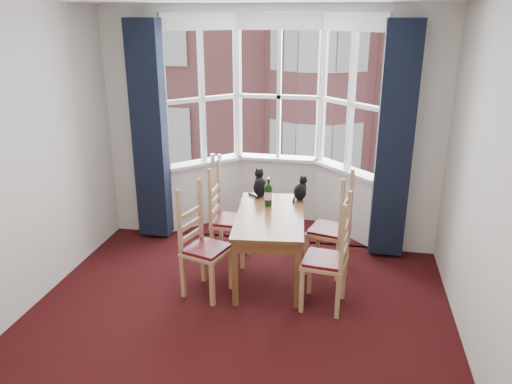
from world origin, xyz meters
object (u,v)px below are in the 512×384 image
(dining_table, at_px, (270,223))
(chair_right_near, at_px, (334,263))
(cat_right, at_px, (300,190))
(candle_tall, at_px, (213,158))
(wine_bottle, at_px, (268,194))
(cat_left, at_px, (260,185))
(chair_left_far, at_px, (223,221))
(candle_short, at_px, (219,158))
(chair_right_far, at_px, (336,232))
(chair_left_near, at_px, (199,249))

(dining_table, bearing_deg, chair_right_near, -35.22)
(cat_right, bearing_deg, candle_tall, 147.63)
(wine_bottle, height_order, candle_tall, wine_bottle)
(cat_left, bearing_deg, cat_right, -5.50)
(chair_right_near, height_order, candle_tall, candle_tall)
(chair_left_far, height_order, cat_right, cat_right)
(candle_tall, bearing_deg, candle_short, 19.91)
(dining_table, height_order, cat_right, cat_right)
(chair_right_far, bearing_deg, cat_left, 159.57)
(chair_left_near, distance_m, chair_right_near, 1.34)
(chair_left_far, bearing_deg, cat_right, 14.19)
(chair_right_far, xyz_separation_m, candle_tall, (-1.66, 1.07, 0.45))
(cat_left, height_order, candle_short, cat_left)
(dining_table, bearing_deg, chair_right_far, 17.81)
(chair_right_near, xyz_separation_m, cat_left, (-0.90, 1.04, 0.37))
(chair_right_far, bearing_deg, chair_right_near, -89.71)
(chair_right_far, distance_m, wine_bottle, 0.84)
(candle_tall, bearing_deg, chair_left_far, -68.87)
(chair_left_near, height_order, chair_right_far, same)
(wine_bottle, height_order, candle_short, wine_bottle)
(dining_table, bearing_deg, chair_left_near, -146.03)
(wine_bottle, xyz_separation_m, candle_short, (-0.83, 1.08, 0.06))
(chair_left_near, distance_m, chair_right_far, 1.49)
(chair_right_far, bearing_deg, dining_table, -162.19)
(dining_table, distance_m, chair_left_far, 0.67)
(cat_right, bearing_deg, candle_short, 144.78)
(dining_table, height_order, chair_right_far, chair_right_far)
(dining_table, height_order, chair_left_near, chair_left_near)
(cat_left, bearing_deg, chair_right_near, -49.29)
(chair_right_near, distance_m, cat_right, 1.14)
(chair_right_near, xyz_separation_m, candle_short, (-1.58, 1.81, 0.44))
(dining_table, xyz_separation_m, chair_left_far, (-0.59, 0.30, -0.15))
(chair_left_far, relative_size, candle_tall, 8.69)
(cat_right, height_order, candle_short, cat_right)
(cat_right, distance_m, candle_short, 1.41)
(chair_left_far, distance_m, wine_bottle, 0.66)
(chair_left_near, distance_m, cat_right, 1.36)
(dining_table, bearing_deg, candle_short, 123.97)
(chair_right_near, xyz_separation_m, cat_right, (-0.43, 1.00, 0.35))
(chair_left_near, xyz_separation_m, candle_tall, (-0.32, 1.72, 0.45))
(chair_right_near, xyz_separation_m, chair_right_far, (-0.00, 0.71, 0.00))
(chair_left_far, xyz_separation_m, chair_right_far, (1.28, -0.07, 0.00))
(chair_right_near, relative_size, candle_tall, 8.69)
(chair_left_far, height_order, candle_short, candle_short)
(chair_left_near, xyz_separation_m, wine_bottle, (0.59, 0.68, 0.39))
(dining_table, distance_m, cat_right, 0.61)
(candle_tall, xyz_separation_m, candle_short, (0.08, 0.03, -0.01))
(chair_left_near, height_order, cat_right, cat_right)
(chair_left_near, height_order, candle_tall, candle_tall)
(candle_short, bearing_deg, chair_right_far, -34.85)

